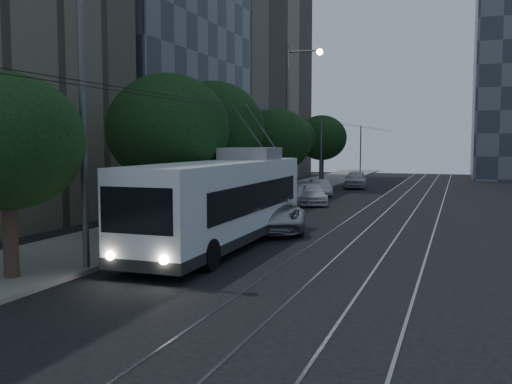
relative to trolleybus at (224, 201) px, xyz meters
The scene contains 20 objects.
ground 4.82m from the trolleybus, 49.62° to the right, with size 120.00×120.00×0.00m, color black.
sidewalk 17.30m from the trolleybus, 105.50° to the left, with size 5.00×90.00×0.15m, color gray.
tram_rails 17.54m from the trolleybus, 71.97° to the left, with size 4.52×90.00×0.02m.
overhead_wires 16.80m from the trolleybus, 97.13° to the left, with size 2.23×90.00×6.00m.
building_glass_mid 27.21m from the trolleybus, 130.89° to the left, with size 14.40×18.40×26.80m.
building_tan_far 44.64m from the trolleybus, 112.65° to the left, with size 14.40×22.40×34.80m.
trolleybus is the anchor object (origin of this frame).
pickup_silver 4.67m from the trolleybus, 87.50° to the left, with size 3.07×6.67×1.85m, color #A0A2A7.
car_white_a 15.62m from the trolleybus, 95.15° to the left, with size 1.73×4.30×1.47m, color silver.
car_white_b 16.14m from the trolleybus, 92.27° to the left, with size 1.92×4.73×1.37m, color silver.
car_white_c 22.28m from the trolleybus, 93.61° to the left, with size 1.29×3.70×1.22m, color #B4B4B8.
car_white_d 30.25m from the trolleybus, 90.16° to the left, with size 1.85×4.60×1.57m, color #B3B3B8.
tree_0 8.56m from the trolleybus, 115.89° to the right, with size 4.41×4.41×6.09m.
tree_1 5.10m from the trolleybus, 148.70° to the left, with size 5.48×5.48×7.13m.
tree_2 8.48m from the trolleybus, 117.05° to the left, with size 5.45×5.45×7.27m.
tree_3 18.49m from the trolleybus, 101.33° to the left, with size 4.96×4.96×6.47m.
tree_4 21.60m from the trolleybus, 99.67° to the left, with size 3.94×3.94×6.20m.
tree_5 33.25m from the trolleybus, 96.65° to the left, with size 4.75×4.75×6.65m.
streetlamp_near 7.55m from the trolleybus, 108.40° to the right, with size 2.58×0.44×10.76m.
streetlamp_far 19.13m from the trolleybus, 97.67° to the left, with size 2.59×0.44×10.79m.
Camera 1 is at (5.78, -17.02, 4.08)m, focal length 40.00 mm.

